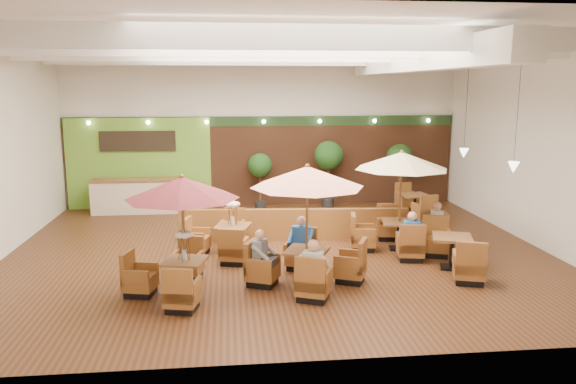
{
  "coord_description": "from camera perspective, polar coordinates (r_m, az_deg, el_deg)",
  "views": [
    {
      "loc": [
        -1.28,
        -14.17,
        4.31
      ],
      "look_at": [
        0.3,
        0.5,
        1.5
      ],
      "focal_mm": 35.0,
      "sensor_mm": 36.0,
      "label": 1
    }
  ],
  "objects": [
    {
      "name": "room",
      "position": [
        15.47,
        -0.48,
        8.26
      ],
      "size": [
        14.04,
        14.0,
        5.52
      ],
      "color": "#381E0F",
      "rests_on": "ground"
    },
    {
      "name": "diner_4",
      "position": [
        15.5,
        14.69,
        -2.8
      ],
      "size": [
        0.33,
        0.4,
        0.81
      ],
      "rotation": [
        0.0,
        0.0,
        1.52
      ],
      "color": "silver",
      "rests_on": "ground"
    },
    {
      "name": "table_1",
      "position": [
        12.09,
        1.95,
        -1.12
      ],
      "size": [
        2.79,
        2.79,
        2.67
      ],
      "rotation": [
        0.0,
        0.0,
        -0.41
      ],
      "color": "brown",
      "rests_on": "ground"
    },
    {
      "name": "table_3",
      "position": [
        14.74,
        -6.57,
        -4.48
      ],
      "size": [
        1.83,
        2.63,
        1.52
      ],
      "rotation": [
        0.0,
        0.0,
        -0.26
      ],
      "color": "brown",
      "rests_on": "ground"
    },
    {
      "name": "service_counter",
      "position": [
        19.87,
        -15.07,
        -0.4
      ],
      "size": [
        3.0,
        0.75,
        1.18
      ],
      "color": "beige",
      "rests_on": "ground"
    },
    {
      "name": "table_0",
      "position": [
        11.7,
        -10.92,
        -1.71
      ],
      "size": [
        2.47,
        2.59,
        2.54
      ],
      "rotation": [
        0.0,
        0.0,
        -0.23
      ],
      "color": "brown",
      "rests_on": "ground"
    },
    {
      "name": "diner_0",
      "position": [
        11.43,
        2.61,
        -7.28
      ],
      "size": [
        0.46,
        0.43,
        0.83
      ],
      "rotation": [
        0.0,
        0.0,
        -0.4
      ],
      "color": "silver",
      "rests_on": "ground"
    },
    {
      "name": "diner_2",
      "position": [
        12.26,
        -2.63,
        -6.09
      ],
      "size": [
        0.42,
        0.44,
        0.79
      ],
      "rotation": [
        0.0,
        0.0,
        4.25
      ],
      "color": "gray",
      "rests_on": "ground"
    },
    {
      "name": "topiary_0",
      "position": [
        19.7,
        -2.87,
        2.52
      ],
      "size": [
        0.86,
        0.86,
        1.99
      ],
      "color": "black",
      "rests_on": "ground"
    },
    {
      "name": "topiary_2",
      "position": [
        20.58,
        11.27,
        3.21
      ],
      "size": [
        0.97,
        0.97,
        2.24
      ],
      "color": "black",
      "rests_on": "ground"
    },
    {
      "name": "diner_1",
      "position": [
        13.28,
        1.33,
        -4.69
      ],
      "size": [
        0.46,
        0.43,
        0.82
      ],
      "rotation": [
        0.0,
        0.0,
        2.74
      ],
      "color": "#2962B5",
      "rests_on": "ground"
    },
    {
      "name": "table_4",
      "position": [
        14.0,
        16.26,
        -5.95
      ],
      "size": [
        1.14,
        2.85,
        1.01
      ],
      "rotation": [
        0.0,
        0.0,
        -0.31
      ],
      "color": "brown",
      "rests_on": "ground"
    },
    {
      "name": "topiary_1",
      "position": [
        19.95,
        4.15,
        3.46
      ],
      "size": [
        1.03,
        1.03,
        2.38
      ],
      "color": "black",
      "rests_on": "ground"
    },
    {
      "name": "booth_divider",
      "position": [
        15.86,
        0.61,
        -3.31
      ],
      "size": [
        6.47,
        0.67,
        0.9
      ],
      "primitive_type": "cube",
      "rotation": [
        0.0,
        0.0,
        -0.08
      ],
      "color": "brown",
      "rests_on": "ground"
    },
    {
      "name": "diner_3",
      "position": [
        14.28,
        12.39,
        -3.87
      ],
      "size": [
        0.4,
        0.33,
        0.8
      ],
      "rotation": [
        0.0,
        0.0,
        -0.08
      ],
      "color": "#2962B5",
      "rests_on": "ground"
    },
    {
      "name": "table_2",
      "position": [
        14.97,
        11.38,
        0.98
      ],
      "size": [
        2.69,
        2.69,
        2.67
      ],
      "rotation": [
        0.0,
        0.0,
        -0.17
      ],
      "color": "brown",
      "rests_on": "ground"
    },
    {
      "name": "table_5",
      "position": [
        19.27,
        12.75,
        -1.33
      ],
      "size": [
        0.96,
        2.57,
        0.93
      ],
      "rotation": [
        0.0,
        0.0,
        0.17
      ],
      "color": "brown",
      "rests_on": "ground"
    }
  ]
}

